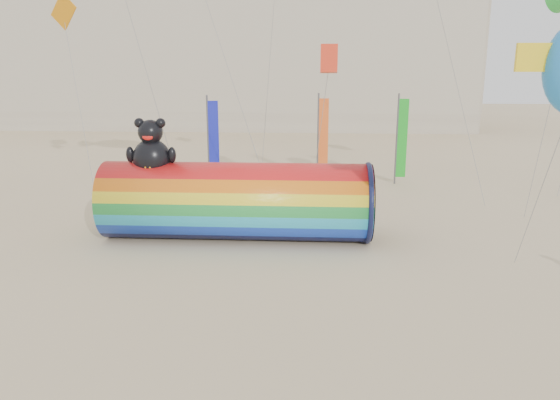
{
  "coord_description": "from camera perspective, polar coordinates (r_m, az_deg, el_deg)",
  "views": [
    {
      "loc": [
        1.56,
        -16.27,
        6.91
      ],
      "look_at": [
        0.5,
        1.5,
        2.4
      ],
      "focal_mm": 35.0,
      "sensor_mm": 36.0,
      "label": 1
    }
  ],
  "objects": [
    {
      "name": "ground",
      "position": [
        17.75,
        -1.92,
        -8.71
      ],
      "size": [
        160.0,
        160.0,
        0.0
      ],
      "primitive_type": "plane",
      "color": "#CCB58C",
      "rests_on": "ground"
    },
    {
      "name": "hotel_building",
      "position": [
        63.77,
        -9.28,
        17.1
      ],
      "size": [
        60.4,
        15.4,
        20.6
      ],
      "color": "#B7AD99",
      "rests_on": "ground"
    },
    {
      "name": "windsock_assembly",
      "position": [
        21.77,
        -4.57,
        0.1
      ],
      "size": [
        10.59,
        3.23,
        4.88
      ],
      "color": "red",
      "rests_on": "ground"
    },
    {
      "name": "festival_banners",
      "position": [
        31.14,
        3.51,
        6.31
      ],
      "size": [
        11.16,
        2.37,
        5.2
      ],
      "color": "#59595E",
      "rests_on": "ground"
    }
  ]
}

